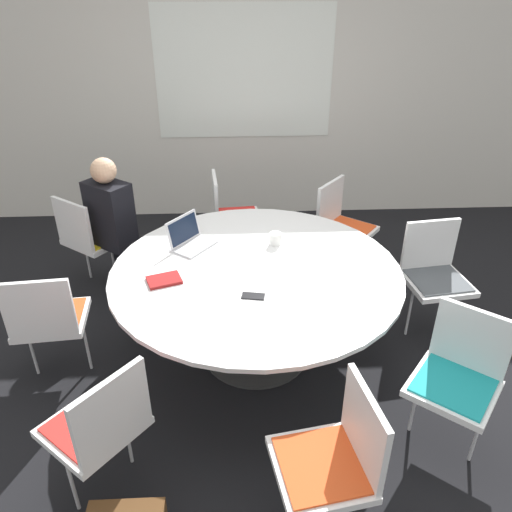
% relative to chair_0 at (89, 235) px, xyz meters
% --- Properties ---
extents(ground_plane, '(16.00, 16.00, 0.00)m').
position_rel_chair_0_xyz_m(ground_plane, '(1.37, -0.95, -0.52)').
color(ground_plane, black).
extents(wall_back, '(8.00, 0.07, 2.70)m').
position_rel_chair_0_xyz_m(wall_back, '(1.37, 1.55, 0.83)').
color(wall_back, silver).
rests_on(wall_back, ground_plane).
extents(conference_table, '(1.94, 1.94, 0.72)m').
position_rel_chair_0_xyz_m(conference_table, '(1.37, -0.95, 0.08)').
color(conference_table, '#333333').
rests_on(conference_table, ground_plane).
extents(chair_0, '(0.60, 0.60, 0.87)m').
position_rel_chair_0_xyz_m(chair_0, '(0.00, 0.00, 0.00)').
color(chair_0, white).
rests_on(chair_0, ground_plane).
extents(chair_1, '(0.48, 0.46, 0.87)m').
position_rel_chair_0_xyz_m(chair_1, '(0.02, -1.15, 0.00)').
color(chair_1, white).
rests_on(chair_1, ground_plane).
extents(chair_2, '(0.60, 0.61, 0.87)m').
position_rel_chair_0_xyz_m(chair_2, '(0.54, -2.04, 0.00)').
color(chair_2, white).
rests_on(chair_2, ground_plane).
extents(chair_3, '(0.49, 0.51, 0.87)m').
position_rel_chair_0_xyz_m(chair_3, '(1.67, -2.28, 0.00)').
color(chair_3, white).
rests_on(chair_3, ground_plane).
extents(chair_4, '(0.61, 0.60, 0.87)m').
position_rel_chair_0_xyz_m(chair_4, '(2.46, -1.77, 0.00)').
color(chair_4, white).
rests_on(chair_4, ground_plane).
extents(chair_5, '(0.49, 0.48, 0.87)m').
position_rel_chair_0_xyz_m(chair_5, '(2.71, -0.70, 0.00)').
color(chair_5, white).
rests_on(chair_5, ground_plane).
extents(chair_6, '(0.60, 0.61, 0.87)m').
position_rel_chair_0_xyz_m(chair_6, '(2.18, 0.15, 0.00)').
color(chair_6, white).
rests_on(chair_6, ground_plane).
extents(chair_7, '(0.45, 0.47, 0.87)m').
position_rel_chair_0_xyz_m(chair_7, '(1.19, 0.40, 0.00)').
color(chair_7, white).
rests_on(chair_7, ground_plane).
extents(person_0, '(0.42, 0.39, 1.22)m').
position_rel_chair_0_xyz_m(person_0, '(0.24, -0.08, 0.19)').
color(person_0, black).
rests_on(person_0, ground_plane).
extents(laptop, '(0.36, 0.38, 0.21)m').
position_rel_chair_0_xyz_m(laptop, '(0.90, -0.60, 0.26)').
color(laptop, silver).
rests_on(laptop, conference_table).
extents(spiral_notebook, '(0.25, 0.21, 0.02)m').
position_rel_chair_0_xyz_m(spiral_notebook, '(0.77, -1.08, 0.21)').
color(spiral_notebook, maroon).
rests_on(spiral_notebook, conference_table).
extents(coffee_cup, '(0.09, 0.09, 0.09)m').
position_rel_chair_0_xyz_m(coffee_cup, '(1.52, -0.61, 0.24)').
color(coffee_cup, white).
rests_on(coffee_cup, conference_table).
extents(cell_phone, '(0.15, 0.09, 0.01)m').
position_rel_chair_0_xyz_m(cell_phone, '(1.33, -1.27, 0.20)').
color(cell_phone, black).
rests_on(cell_phone, conference_table).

